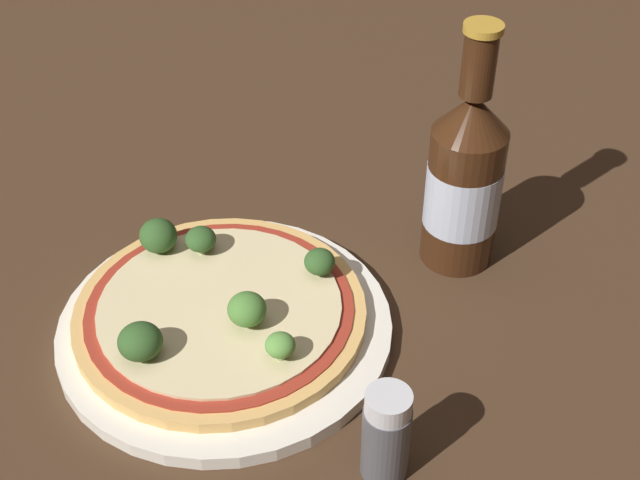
% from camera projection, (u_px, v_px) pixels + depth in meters
% --- Properties ---
extents(ground_plane, '(3.00, 3.00, 0.00)m').
position_uv_depth(ground_plane, '(209.00, 329.00, 0.73)').
color(ground_plane, '#3D2819').
extents(plate, '(0.27, 0.27, 0.01)m').
position_uv_depth(plate, '(225.00, 327.00, 0.72)').
color(plate, silver).
rests_on(plate, ground_plane).
extents(pizza, '(0.24, 0.24, 0.01)m').
position_uv_depth(pizza, '(220.00, 308.00, 0.72)').
color(pizza, tan).
rests_on(pizza, plate).
extents(broccoli_floret_0, '(0.03, 0.03, 0.03)m').
position_uv_depth(broccoli_floret_0, '(247.00, 309.00, 0.69)').
color(broccoli_floret_0, '#89A866').
rests_on(broccoli_floret_0, pizza).
extents(broccoli_floret_1, '(0.03, 0.03, 0.03)m').
position_uv_depth(broccoli_floret_1, '(140.00, 342.00, 0.66)').
color(broccoli_floret_1, '#89A866').
rests_on(broccoli_floret_1, pizza).
extents(broccoli_floret_2, '(0.03, 0.03, 0.02)m').
position_uv_depth(broccoli_floret_2, '(199.00, 239.00, 0.75)').
color(broccoli_floret_2, '#89A866').
rests_on(broccoli_floret_2, pizza).
extents(broccoli_floret_3, '(0.03, 0.03, 0.03)m').
position_uv_depth(broccoli_floret_3, '(158.00, 236.00, 0.76)').
color(broccoli_floret_3, '#89A866').
rests_on(broccoli_floret_3, pizza).
extents(broccoli_floret_4, '(0.02, 0.02, 0.02)m').
position_uv_depth(broccoli_floret_4, '(280.00, 345.00, 0.66)').
color(broccoli_floret_4, '#89A866').
rests_on(broccoli_floret_4, pizza).
extents(broccoli_floret_5, '(0.03, 0.03, 0.02)m').
position_uv_depth(broccoli_floret_5, '(320.00, 262.00, 0.73)').
color(broccoli_floret_5, '#89A866').
rests_on(broccoli_floret_5, pizza).
extents(beer_bottle, '(0.06, 0.06, 0.22)m').
position_uv_depth(beer_bottle, '(465.00, 179.00, 0.75)').
color(beer_bottle, '#381E0F').
rests_on(beer_bottle, ground_plane).
extents(pepper_shaker, '(0.03, 0.03, 0.08)m').
position_uv_depth(pepper_shaker, '(386.00, 434.00, 0.60)').
color(pepper_shaker, '#4C4C51').
rests_on(pepper_shaker, ground_plane).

